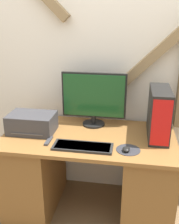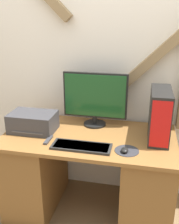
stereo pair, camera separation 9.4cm
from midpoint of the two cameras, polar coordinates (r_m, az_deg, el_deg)
The scene contains 9 objects.
wall_back at distance 2.43m, azimuth 0.57°, elevation 11.90°, with size 6.40×0.13×2.70m.
desk at distance 2.39m, azimuth -1.29°, elevation -13.14°, with size 1.43×0.76×0.77m.
monitor at distance 2.31m, azimuth -0.22°, elevation 3.14°, with size 0.57×0.20×0.48m.
keyboard at distance 2.01m, azimuth -2.84°, elevation -7.52°, with size 0.46×0.17×0.02m.
mousepad at distance 1.99m, azimuth 7.07°, elevation -8.19°, with size 0.18×0.18×0.00m.
mouse at distance 1.96m, azimuth 6.63°, elevation -8.07°, with size 0.06×0.07×0.03m.
computer_tower at distance 2.16m, azimuth 13.70°, elevation -0.36°, with size 0.16×0.41×0.41m.
printer at distance 2.30m, azimuth -13.55°, elevation -2.36°, with size 0.39×0.26×0.16m.
remote_control at distance 2.12m, azimuth -10.16°, elevation -6.20°, with size 0.03×0.15×0.02m.
Camera 1 is at (0.33, -1.57, 1.73)m, focal length 42.00 mm.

